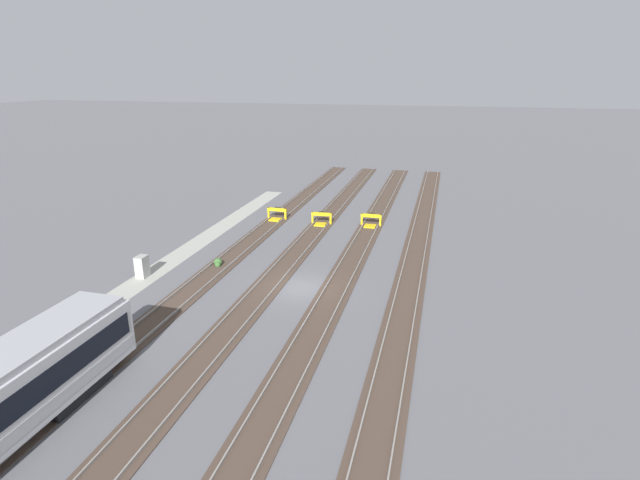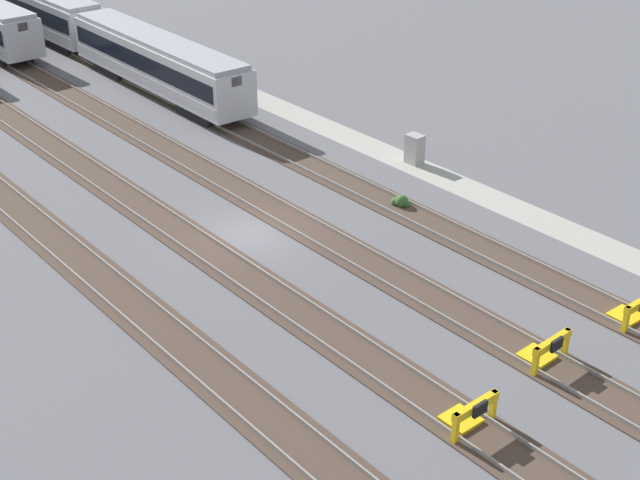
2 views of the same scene
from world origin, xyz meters
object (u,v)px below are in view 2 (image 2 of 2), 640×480
(bumper_stop_nearest_track, at_px, (634,311))
(electrical_cabinet, at_px, (415,149))
(weed_clump, at_px, (401,202))
(subway_car_front_row_leftmost, at_px, (158,62))
(subway_car_front_row_right_inner, at_px, (35,8))
(bumper_stop_middle_track, at_px, (469,415))
(bumper_stop_near_inner_track, at_px, (545,351))

(bumper_stop_nearest_track, relative_size, electrical_cabinet, 1.25)
(electrical_cabinet, xyz_separation_m, weed_clump, (-3.38, 4.30, -0.56))
(subway_car_front_row_leftmost, distance_m, weed_clump, 22.23)
(subway_car_front_row_right_inner, bearing_deg, bumper_stop_middle_track, 170.00)
(weed_clump, bearing_deg, bumper_stop_middle_track, 143.33)
(bumper_stop_near_inner_track, height_order, electrical_cabinet, electrical_cabinet)
(bumper_stop_near_inner_track, height_order, bumper_stop_middle_track, same)
(electrical_cabinet, bearing_deg, bumper_stop_near_inner_track, 149.58)
(weed_clump, bearing_deg, electrical_cabinet, -51.82)
(subway_car_front_row_leftmost, distance_m, bumper_stop_nearest_track, 35.19)
(bumper_stop_nearest_track, xyz_separation_m, bumper_stop_middle_track, (-0.11, 9.52, 0.00))
(weed_clump, bearing_deg, bumper_stop_nearest_track, 178.96)
(bumper_stop_middle_track, bearing_deg, weed_clump, -36.67)
(subway_car_front_row_right_inner, height_order, bumper_stop_nearest_track, subway_car_front_row_right_inner)
(subway_car_front_row_right_inner, height_order, electrical_cabinet, subway_car_front_row_right_inner)
(subway_car_front_row_leftmost, height_order, bumper_stop_nearest_track, subway_car_front_row_leftmost)
(subway_car_front_row_leftmost, bearing_deg, electrical_cabinet, -166.47)
(electrical_cabinet, bearing_deg, subway_car_front_row_leftmost, 13.53)
(subway_car_front_row_right_inner, bearing_deg, subway_car_front_row_leftmost, 179.96)
(bumper_stop_near_inner_track, xyz_separation_m, electrical_cabinet, (15.85, -9.31, 0.29))
(bumper_stop_near_inner_track, relative_size, weed_clump, 2.18)
(subway_car_front_row_leftmost, height_order, bumper_stop_middle_track, subway_car_front_row_leftmost)
(subway_car_front_row_right_inner, bearing_deg, weed_clump, -179.71)
(bumper_stop_middle_track, relative_size, electrical_cabinet, 1.25)
(bumper_stop_middle_track, bearing_deg, bumper_stop_nearest_track, -89.33)
(electrical_cabinet, bearing_deg, subway_car_front_row_right_inner, 6.82)
(bumper_stop_nearest_track, xyz_separation_m, electrical_cabinet, (16.38, -4.53, 0.29))
(bumper_stop_nearest_track, bearing_deg, electrical_cabinet, -15.47)
(bumper_stop_near_inner_track, relative_size, electrical_cabinet, 1.25)
(bumper_stop_middle_track, bearing_deg, bumper_stop_near_inner_track, -82.31)
(subway_car_front_row_leftmost, relative_size, bumper_stop_middle_track, 9.01)
(bumper_stop_nearest_track, bearing_deg, bumper_stop_middle_track, 90.67)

